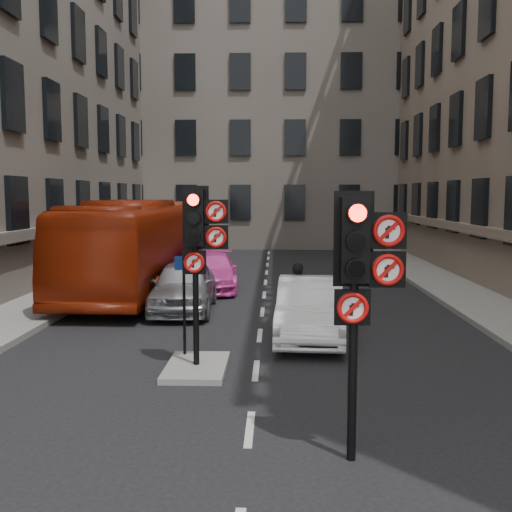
# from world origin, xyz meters

# --- Properties ---
(ground) EXTENTS (120.00, 120.00, 0.00)m
(ground) POSITION_xyz_m (0.00, 0.00, 0.00)
(ground) COLOR black
(ground) RESTS_ON ground
(pavement_left) EXTENTS (3.00, 50.00, 0.16)m
(pavement_left) POSITION_xyz_m (-7.20, 12.00, 0.08)
(pavement_left) COLOR gray
(pavement_left) RESTS_ON ground
(pavement_right) EXTENTS (3.00, 50.00, 0.16)m
(pavement_right) POSITION_xyz_m (7.20, 12.00, 0.08)
(pavement_right) COLOR gray
(pavement_right) RESTS_ON ground
(centre_island) EXTENTS (1.20, 2.00, 0.12)m
(centre_island) POSITION_xyz_m (-1.20, 5.00, 0.06)
(centre_island) COLOR gray
(centre_island) RESTS_ON ground
(building_far) EXTENTS (30.00, 14.00, 20.00)m
(building_far) POSITION_xyz_m (0.00, 38.00, 10.00)
(building_far) COLOR slate
(building_far) RESTS_ON ground
(signal_near) EXTENTS (0.91, 0.40, 3.58)m
(signal_near) POSITION_xyz_m (1.49, 0.99, 2.58)
(signal_near) COLOR black
(signal_near) RESTS_ON ground
(signal_far) EXTENTS (0.91, 0.40, 3.58)m
(signal_far) POSITION_xyz_m (-1.11, 4.99, 2.70)
(signal_far) COLOR black
(signal_far) RESTS_ON centre_island
(car_silver) EXTENTS (1.96, 4.55, 1.53)m
(car_silver) POSITION_xyz_m (-2.37, 11.05, 0.77)
(car_silver) COLOR #979B9E
(car_silver) RESTS_ON ground
(car_white) EXTENTS (1.82, 4.55, 1.47)m
(car_white) POSITION_xyz_m (1.24, 7.77, 0.74)
(car_white) COLOR white
(car_white) RESTS_ON ground
(car_pink) EXTENTS (2.22, 4.68, 1.32)m
(car_pink) POSITION_xyz_m (-1.96, 15.16, 0.66)
(car_pink) COLOR #EB45B0
(car_pink) RESTS_ON ground
(bus_red) EXTENTS (3.12, 12.00, 3.32)m
(bus_red) POSITION_xyz_m (-4.50, 14.67, 1.66)
(bus_red) COLOR maroon
(bus_red) RESTS_ON ground
(motorcycle) EXTENTS (0.48, 1.52, 0.91)m
(motorcycle) POSITION_xyz_m (1.18, 10.95, 0.45)
(motorcycle) COLOR black
(motorcycle) RESTS_ON ground
(motorcyclist) EXTENTS (0.75, 0.63, 1.77)m
(motorcyclist) POSITION_xyz_m (0.97, 8.74, 0.89)
(motorcyclist) COLOR black
(motorcyclist) RESTS_ON ground
(info_sign) EXTENTS (0.36, 0.11, 2.11)m
(info_sign) POSITION_xyz_m (-1.55, 5.73, 1.48)
(info_sign) COLOR black
(info_sign) RESTS_ON centre_island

